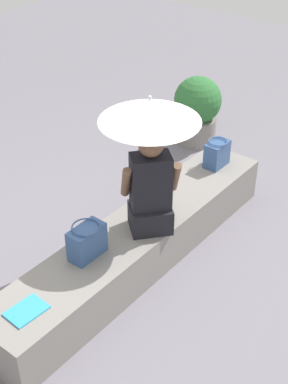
{
  "coord_description": "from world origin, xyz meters",
  "views": [
    {
      "loc": [
        -2.95,
        -2.42,
        3.31
      ],
      "look_at": [
        0.02,
        -0.05,
        0.77
      ],
      "focal_mm": 52.66,
      "sensor_mm": 36.0,
      "label": 1
    }
  ],
  "objects_px": {
    "parasol": "(150,110)",
    "magazine": "(26,311)",
    "person_seated": "(151,189)",
    "planter_near": "(197,109)",
    "tote_bag_canvas": "(217,154)",
    "handbag_black": "(87,241)"
  },
  "relations": [
    {
      "from": "parasol",
      "to": "magazine",
      "type": "height_order",
      "value": "parasol"
    },
    {
      "from": "person_seated",
      "to": "planter_near",
      "type": "bearing_deg",
      "value": 24.47
    },
    {
      "from": "parasol",
      "to": "tote_bag_canvas",
      "type": "bearing_deg",
      "value": 2.7
    },
    {
      "from": "tote_bag_canvas",
      "to": "person_seated",
      "type": "bearing_deg",
      "value": -174.4
    },
    {
      "from": "tote_bag_canvas",
      "to": "planter_near",
      "type": "relative_size",
      "value": 0.34
    },
    {
      "from": "magazine",
      "to": "planter_near",
      "type": "relative_size",
      "value": 0.34
    },
    {
      "from": "tote_bag_canvas",
      "to": "planter_near",
      "type": "xyz_separation_m",
      "value": [
        0.94,
        0.86,
        -0.12
      ]
    },
    {
      "from": "person_seated",
      "to": "magazine",
      "type": "distance_m",
      "value": 1.36
    },
    {
      "from": "tote_bag_canvas",
      "to": "parasol",
      "type": "bearing_deg",
      "value": -177.3
    },
    {
      "from": "handbag_black",
      "to": "magazine",
      "type": "relative_size",
      "value": 1.09
    },
    {
      "from": "handbag_black",
      "to": "magazine",
      "type": "distance_m",
      "value": 0.73
    },
    {
      "from": "person_seated",
      "to": "handbag_black",
      "type": "distance_m",
      "value": 0.66
    },
    {
      "from": "tote_bag_canvas",
      "to": "magazine",
      "type": "bearing_deg",
      "value": -179.24
    },
    {
      "from": "magazine",
      "to": "parasol",
      "type": "bearing_deg",
      "value": 2.21
    },
    {
      "from": "person_seated",
      "to": "planter_near",
      "type": "height_order",
      "value": "person_seated"
    },
    {
      "from": "planter_near",
      "to": "tote_bag_canvas",
      "type": "bearing_deg",
      "value": -137.54
    },
    {
      "from": "parasol",
      "to": "magazine",
      "type": "xyz_separation_m",
      "value": [
        -1.36,
        0.02,
        -1.04
      ]
    },
    {
      "from": "person_seated",
      "to": "parasol",
      "type": "xyz_separation_m",
      "value": [
        0.06,
        0.06,
        0.66
      ]
    },
    {
      "from": "person_seated",
      "to": "parasol",
      "type": "distance_m",
      "value": 0.66
    },
    {
      "from": "handbag_black",
      "to": "magazine",
      "type": "bearing_deg",
      "value": -173.42
    },
    {
      "from": "person_seated",
      "to": "tote_bag_canvas",
      "type": "distance_m",
      "value": 1.24
    },
    {
      "from": "tote_bag_canvas",
      "to": "planter_near",
      "type": "height_order",
      "value": "planter_near"
    }
  ]
}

